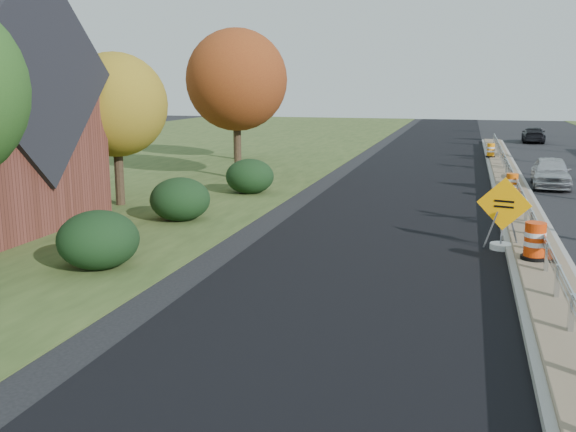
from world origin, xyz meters
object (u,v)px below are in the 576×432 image
(barrel_median_near, at_px, (535,242))
(barrel_median_mid, at_px, (512,184))
(car_dark_far, at_px, (533,135))
(caution_sign, at_px, (502,232))
(barrel_median_far, at_px, (491,150))
(car_silver, at_px, (551,172))

(barrel_median_near, relative_size, barrel_median_mid, 1.12)
(car_dark_far, bearing_deg, barrel_median_near, 87.77)
(caution_sign, distance_m, barrel_median_mid, 8.64)
(barrel_median_far, distance_m, car_dark_far, 14.75)
(barrel_median_mid, height_order, barrel_median_far, barrel_median_mid)
(barrel_median_mid, relative_size, barrel_median_far, 1.02)
(barrel_median_mid, bearing_deg, caution_sign, -95.05)
(caution_sign, xyz_separation_m, barrel_median_mid, (0.76, 8.61, 0.11))
(barrel_median_mid, height_order, car_dark_far, car_dark_far)
(barrel_median_far, relative_size, car_silver, 0.21)
(caution_sign, relative_size, car_dark_far, 0.49)
(car_dark_far, bearing_deg, barrel_median_mid, 86.07)
(caution_sign, distance_m, car_dark_far, 37.31)
(car_silver, bearing_deg, caution_sign, -99.39)
(barrel_median_near, distance_m, car_dark_far, 38.96)
(car_silver, xyz_separation_m, car_dark_far, (1.40, 24.43, -0.07))
(caution_sign, height_order, barrel_median_near, caution_sign)
(barrel_median_near, relative_size, car_dark_far, 0.23)
(barrel_median_near, bearing_deg, barrel_median_far, 90.84)
(barrel_median_near, height_order, barrel_median_mid, barrel_median_near)
(barrel_median_far, bearing_deg, barrel_median_mid, -88.34)
(barrel_median_near, xyz_separation_m, car_silver, (1.99, 14.39, 0.00))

